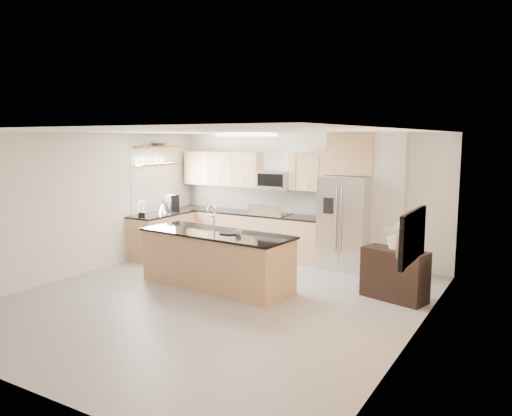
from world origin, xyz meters
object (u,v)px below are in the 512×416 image
Objects in this scene: microwave at (274,180)px; television at (403,235)px; kettle at (163,208)px; refrigerator at (346,223)px; flower_vase at (398,227)px; coffee_maker at (172,203)px; credenza at (395,275)px; platter at (230,233)px; island at (217,259)px; bowl at (158,144)px; cup at (238,233)px; blender at (142,210)px; range at (271,235)px.

television is (3.51, -3.24, -0.28)m from microwave.
kettle is 0.24× the size of television.
television is at bearing -58.96° from refrigerator.
flower_vase is at bearing -46.04° from refrigerator.
coffee_maker is at bearing 171.55° from flower_vase.
flower_vase is (0.01, 0.03, 0.74)m from credenza.
platter is at bearing -148.07° from credenza.
flower_vase reaches higher than island.
island is at bearing -85.45° from microwave.
coffee_maker is at bearing 55.73° from bowl.
island is at bearing -34.93° from coffee_maker.
blender is (-2.74, 0.67, 0.09)m from cup.
coffee_maker is at bearing -173.70° from credenza.
television reaches higher than credenza.
credenza is 5.12m from blender.
flower_vase is (2.81, 0.84, 0.67)m from island.
range is 2.36m from kettle.
range is 2.29m from island.
refrigerator is 0.64× the size of island.
coffee_maker reaches higher than credenza.
blender reaches higher than cup.
microwave is at bearing 99.21° from island.
flower_vase is (3.00, -1.57, -0.49)m from microwave.
island is at bearing -171.89° from platter.
island is at bearing -163.39° from flower_vase.
blender is at bearing 169.39° from island.
bowl is at bearing 69.01° from television.
credenza is at bearing 16.83° from platter.
refrigerator is at bearing -5.86° from microwave.
island reaches higher than platter.
range is 0.64× the size of refrigerator.
bowl reaches higher than microwave.
cup is at bearing -144.72° from credenza.
refrigerator is 4.07m from blender.
refrigerator is 5.38× the size of blender.
island is 0.70m from cup.
cup is 0.16× the size of flower_vase.
flower_vase reaches higher than credenza.
kettle is at bearing -169.36° from credenza.
blender is (-2.27, 0.62, 0.60)m from island.
flower_vase is (1.35, -1.39, 0.25)m from refrigerator.
microwave is at bearing 105.17° from cup.
range is at bearing 38.69° from blender.
cup is at bearing -25.93° from bowl.
bowl reaches higher than blender.
coffee_maker is at bearing 66.50° from television.
microwave is 2.30× the size of blender.
credenza is at bearing 20.74° from island.
television is at bearing -9.55° from island.
platter is at bearing -78.98° from range.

